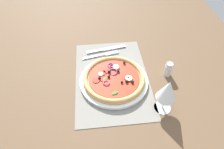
{
  "coord_description": "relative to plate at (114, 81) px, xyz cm",
  "views": [
    {
      "loc": [
        58.78,
        -6.23,
        64.42
      ],
      "look_at": [
        0.91,
        0.0,
        2.7
      ],
      "focal_mm": 32.07,
      "sensor_mm": 36.0,
      "label": 1
    }
  ],
  "objects": [
    {
      "name": "wine_glass",
      "position": [
        14.78,
        16.92,
        9.02
      ],
      "size": [
        7.2,
        7.2,
        14.9
      ],
      "color": "silver",
      "rests_on": "ground_plane"
    },
    {
      "name": "plate",
      "position": [
        0.0,
        0.0,
        0.0
      ],
      "size": [
        28.73,
        28.73,
        1.3
      ],
      "primitive_type": "cylinder",
      "color": "white",
      "rests_on": "placemat"
    },
    {
      "name": "pizza",
      "position": [
        -0.05,
        0.01,
        1.73
      ],
      "size": [
        26.08,
        26.08,
        2.62
      ],
      "color": "tan",
      "rests_on": "plate"
    },
    {
      "name": "ground_plane",
      "position": [
        -3.03,
        -0.62,
        -2.25
      ],
      "size": [
        190.0,
        140.0,
        2.4
      ],
      "primitive_type": "cube",
      "color": "brown"
    },
    {
      "name": "placemat",
      "position": [
        -3.03,
        -0.62,
        -0.85
      ],
      "size": [
        47.44,
        31.24,
        0.4
      ],
      "primitive_type": "cube",
      "color": "slate",
      "rests_on": "ground_plane"
    },
    {
      "name": "knife",
      "position": [
        -21.69,
        -1.17,
        -0.4
      ],
      "size": [
        5.18,
        19.97,
        0.62
      ],
      "rotation": [
        0.0,
        0.0,
        1.75
      ],
      "color": "#B2B5BA",
      "rests_on": "placemat"
    },
    {
      "name": "fork",
      "position": [
        -17.65,
        -3.47,
        -0.43
      ],
      "size": [
        5.02,
        17.95,
        0.44
      ],
      "rotation": [
        0.0,
        0.0,
        1.77
      ],
      "color": "#B2B5BA",
      "rests_on": "placemat"
    },
    {
      "name": "pepper_shaker",
      "position": [
        -1.93,
        23.82,
        2.2
      ],
      "size": [
        3.2,
        3.2,
        6.7
      ],
      "color": "silver",
      "rests_on": "ground_plane"
    }
  ]
}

